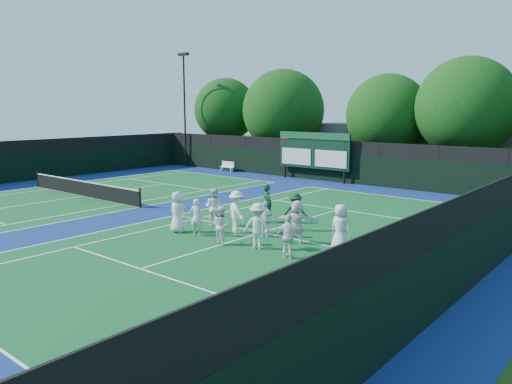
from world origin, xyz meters
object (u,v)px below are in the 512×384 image
Objects in this scene: scoreboard at (314,151)px; bench at (227,166)px; coach_left at (267,204)px; tennis_net at (83,188)px.

bench is at bearing -178.48° from scoreboard.
coach_left is at bearing -65.22° from scoreboard.
tennis_net is at bearing -84.19° from bench.
bench is at bearing -17.23° from coach_left.
tennis_net is 8.35× the size of bench.
scoreboard is at bearing 64.40° from tennis_net.
bench is 0.75× the size of coach_left.
scoreboard is 14.27m from coach_left.
bench is at bearing 95.81° from tennis_net.
coach_left is (5.96, -12.91, -1.29)m from scoreboard.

